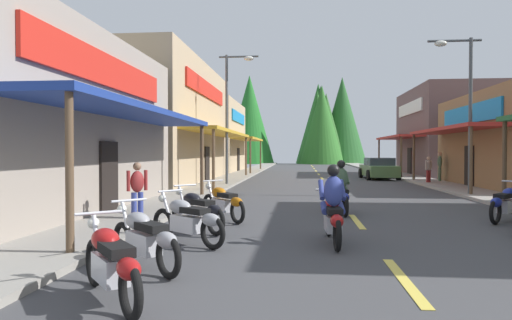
{
  "coord_description": "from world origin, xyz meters",
  "views": [
    {
      "loc": [
        -1.46,
        0.95,
        1.82
      ],
      "look_at": [
        -3.88,
        25.47,
        1.34
      ],
      "focal_mm": 31.5,
      "sensor_mm": 36.0,
      "label": 1
    }
  ],
  "objects": [
    {
      "name": "motorcycle_parked_left_2",
      "position": [
        -3.65,
        9.51,
        0.49
      ],
      "size": [
        1.79,
        1.34,
        1.04
      ],
      "rotation": [
        0.0,
        0.0,
        2.51
      ],
      "color": "black",
      "rests_on": "ground"
    },
    {
      "name": "storefront_left_middle",
      "position": [
        -11.24,
        26.76,
        3.47
      ],
      "size": [
        10.49,
        13.91,
        6.95
      ],
      "color": "tan",
      "rests_on": "ground"
    },
    {
      "name": "streetlamp_right",
      "position": [
        4.99,
        19.62,
        4.11
      ],
      "size": [
        2.07,
        0.3,
        6.34
      ],
      "color": "#474C51",
      "rests_on": "ground"
    },
    {
      "name": "motorcycle_parked_left_4",
      "position": [
        -3.48,
        12.57,
        0.49
      ],
      "size": [
        1.45,
        1.7,
        1.04
      ],
      "rotation": [
        0.0,
        0.0,
        2.27
      ],
      "color": "black",
      "rests_on": "ground"
    },
    {
      "name": "centerline_dashes",
      "position": [
        0.0,
        30.77,
        0.01
      ],
      "size": [
        0.16,
        59.54,
        0.01
      ],
      "color": "#E0C64C",
      "rests_on": "ground"
    },
    {
      "name": "motorcycle_parked_left_3",
      "position": [
        -3.78,
        10.92,
        0.49
      ],
      "size": [
        1.6,
        1.56,
        1.04
      ],
      "rotation": [
        0.0,
        0.0,
        2.37
      ],
      "color": "black",
      "rests_on": "ground"
    },
    {
      "name": "storefront_left_far",
      "position": [
        -10.57,
        40.14,
        3.07
      ],
      "size": [
        9.15,
        10.52,
        6.15
      ],
      "color": "tan",
      "rests_on": "ground"
    },
    {
      "name": "rider_cruising_trailing",
      "position": [
        -0.28,
        14.16,
        0.66
      ],
      "size": [
        0.61,
        2.14,
        1.57
      ],
      "rotation": [
        0.0,
        0.0,
        1.66
      ],
      "color": "black",
      "rests_on": "ground"
    },
    {
      "name": "parked_car_curbside",
      "position": [
        3.7,
        31.13,
        0.69
      ],
      "size": [
        2.19,
        4.36,
        1.4
      ],
      "rotation": [
        0.0,
        0.0,
        1.61
      ],
      "color": "#4C723F",
      "rests_on": "ground"
    },
    {
      "name": "sidewalk_right",
      "position": [
        5.91,
        26.45,
        0.06
      ],
      "size": [
        2.03,
        82.9,
        0.12
      ],
      "primitive_type": "cube",
      "color": "#9E9991",
      "rests_on": "ground"
    },
    {
      "name": "pedestrian_browsing",
      "position": [
        -5.6,
        12.01,
        0.88
      ],
      "size": [
        0.44,
        0.44,
        1.54
      ],
      "rotation": [
        0.0,
        0.0,
        2.39
      ],
      "color": "#333F8C",
      "rests_on": "ground"
    },
    {
      "name": "motorcycle_parked_right_5",
      "position": [
        3.85,
        13.11,
        0.49
      ],
      "size": [
        1.52,
        1.64,
        1.04
      ],
      "rotation": [
        0.0,
        0.0,
        0.83
      ],
      "color": "black",
      "rests_on": "ground"
    },
    {
      "name": "treeline_backdrop",
      "position": [
        0.17,
        69.17,
        6.08
      ],
      "size": [
        21.42,
        11.06,
        13.26
      ],
      "color": "#2B6723",
      "rests_on": "ground"
    },
    {
      "name": "pedestrian_by_shop",
      "position": [
        5.57,
        26.42,
        0.89
      ],
      "size": [
        0.45,
        0.43,
        1.54
      ],
      "rotation": [
        0.0,
        0.0,
        2.3
      ],
      "color": "maroon",
      "rests_on": "ground"
    },
    {
      "name": "ground",
      "position": [
        0.0,
        26.45,
        -0.05
      ],
      "size": [
        9.8,
        82.9,
        0.1
      ],
      "primitive_type": "cube",
      "color": "#424244"
    },
    {
      "name": "motorcycle_parked_left_0",
      "position": [
        -3.73,
        6.12,
        0.49
      ],
      "size": [
        1.44,
        1.72,
        1.04
      ],
      "rotation": [
        0.0,
        0.0,
        2.26
      ],
      "color": "black",
      "rests_on": "ground"
    },
    {
      "name": "rider_cruising_lead",
      "position": [
        -0.82,
        9.84,
        0.66
      ],
      "size": [
        0.6,
        2.14,
        1.57
      ],
      "rotation": [
        0.0,
        0.0,
        1.61
      ],
      "color": "black",
      "rests_on": "ground"
    },
    {
      "name": "storefront_right_far",
      "position": [
        10.81,
        36.3,
        3.27
      ],
      "size": [
        9.63,
        9.96,
        6.54
      ],
      "color": "brown",
      "rests_on": "ground"
    },
    {
      "name": "streetlamp_left",
      "position": [
        -5.01,
        24.2,
        4.4
      ],
      "size": [
        2.07,
        0.3,
        6.86
      ],
      "color": "#474C51",
      "rests_on": "ground"
    },
    {
      "name": "pedestrian_waiting",
      "position": [
        6.54,
        27.65,
        1.04
      ],
      "size": [
        0.31,
        0.57,
        1.78
      ],
      "rotation": [
        0.0,
        0.0,
        3.0
      ],
      "color": "#3F593F",
      "rests_on": "ground"
    },
    {
      "name": "sidewalk_left",
      "position": [
        -5.91,
        26.45,
        0.06
      ],
      "size": [
        2.03,
        82.9,
        0.12
      ],
      "primitive_type": "cube",
      "color": "gray",
      "rests_on": "ground"
    },
    {
      "name": "motorcycle_parked_left_1",
      "position": [
        -3.85,
        7.64,
        0.49
      ],
      "size": [
        1.62,
        1.54,
        1.04
      ],
      "rotation": [
        0.0,
        0.0,
        2.38
      ],
      "color": "black",
      "rests_on": "ground"
    }
  ]
}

